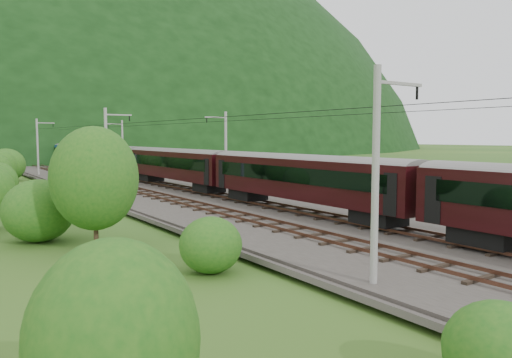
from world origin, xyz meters
TOP-DOWN VIEW (x-y plane):
  - ground at (0.00, 0.00)m, footprint 600.00×600.00m
  - railbed at (0.00, 10.00)m, footprint 14.00×220.00m
  - track_left at (-2.40, 10.00)m, footprint 2.40×220.00m
  - track_right at (2.40, 10.00)m, footprint 2.40×220.00m
  - catenary_left at (-6.12, 32.00)m, footprint 2.54×192.28m
  - catenary_right at (6.12, 32.00)m, footprint 2.54×192.28m
  - overhead_wires at (0.00, 10.00)m, footprint 4.83×198.00m
  - train at (2.40, 25.11)m, footprint 2.77×132.03m
  - hazard_post_near at (-0.06, 60.19)m, footprint 0.18×0.18m
  - hazard_post_far at (0.35, 51.15)m, footprint 0.18×0.18m
  - signal at (-3.51, 67.61)m, footprint 0.26×0.26m
  - vegetation_left at (-13.78, 21.05)m, footprint 10.49×144.45m

SIDE VIEW (x-z plane):
  - ground at x=0.00m, z-range 0.00..0.00m
  - railbed at x=0.00m, z-range 0.00..0.30m
  - track_left at x=-2.40m, z-range 0.24..0.51m
  - track_right at x=2.40m, z-range 0.24..0.51m
  - hazard_post_near at x=-0.06m, z-range 0.30..1.95m
  - hazard_post_far at x=0.35m, z-range 0.30..1.99m
  - signal at x=-3.51m, z-range 0.50..2.82m
  - vegetation_left at x=-13.78m, z-range -0.98..5.87m
  - train at x=2.40m, z-range 0.91..5.72m
  - catenary_left at x=-6.12m, z-range 0.50..8.50m
  - catenary_right at x=6.12m, z-range 0.50..8.50m
  - overhead_wires at x=0.00m, z-range 7.08..7.12m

